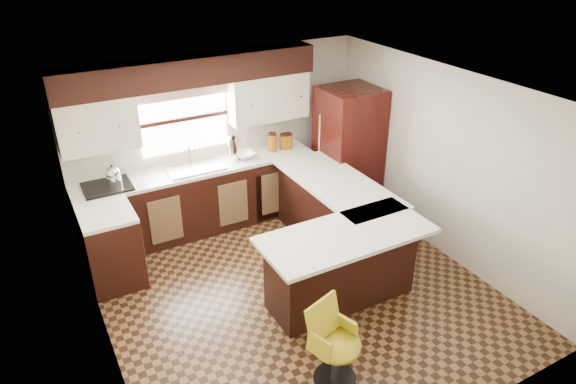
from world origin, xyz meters
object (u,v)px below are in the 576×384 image
peninsula_return (341,266)px  bar_chair (336,346)px  refrigerator (348,150)px  peninsula_long (333,217)px

peninsula_return → bar_chair: (-0.71, -0.97, -0.03)m
peninsula_return → refrigerator: 2.27m
peninsula_return → bar_chair: size_ratio=1.97×
peninsula_long → bar_chair: 2.31m
peninsula_long → peninsula_return: bearing=-118.3°
peninsula_return → refrigerator: refrigerator is taller
peninsula_long → refrigerator: (0.78, 0.82, 0.47)m
peninsula_long → refrigerator: size_ratio=1.05×
bar_chair → peninsula_return: bearing=35.8°
peninsula_return → refrigerator: bearing=53.9°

